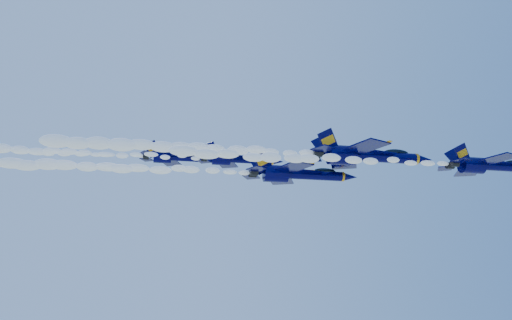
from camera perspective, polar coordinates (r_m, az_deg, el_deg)
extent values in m
cylinder|color=#010035|center=(78.48, 26.70, -0.72)|extent=(7.67, 1.28, 1.28)
ellipsoid|color=#010035|center=(75.37, 23.45, -0.56)|extent=(1.33, 2.30, 5.46)
cube|color=#010035|center=(73.60, 25.89, 0.14)|extent=(4.57, 5.42, 0.15)
cube|color=#010035|center=(78.94, 23.02, -1.26)|extent=(4.57, 5.42, 0.15)
cube|color=orange|center=(74.33, 26.62, 0.15)|extent=(2.06, 4.27, 0.09)
cube|color=orange|center=(79.62, 23.73, -1.24)|extent=(2.06, 4.27, 0.09)
cube|color=#010035|center=(73.98, 22.50, 0.68)|extent=(2.78, 0.88, 2.99)
cube|color=#010035|center=(75.41, 21.78, 0.29)|extent=(2.78, 0.88, 2.99)
cylinder|color=black|center=(73.29, 21.75, -0.36)|extent=(1.02, 0.94, 0.94)
cylinder|color=black|center=(74.19, 21.30, -0.60)|extent=(1.02, 0.94, 0.94)
cube|color=orange|center=(77.14, 25.12, -0.16)|extent=(9.38, 0.30, 0.07)
ellipsoid|color=white|center=(65.61, 7.11, 0.17)|extent=(37.69, 1.54, 1.39)
cylinder|color=#010035|center=(78.40, 14.53, 0.30)|extent=(9.95, 1.66, 1.66)
ellipsoid|color=#010035|center=(75.73, 9.75, 0.55)|extent=(1.72, 2.98, 7.07)
cone|color=#010035|center=(81.29, 18.63, 0.05)|extent=(2.87, 1.66, 1.66)
cylinder|color=orange|center=(80.66, 17.81, 0.10)|extent=(0.39, 1.72, 1.72)
ellipsoid|color=black|center=(79.44, 15.72, 0.80)|extent=(3.98, 1.29, 1.09)
cube|color=orange|center=(79.34, 15.73, 0.57)|extent=(4.64, 1.11, 0.20)
cube|color=#010035|center=(72.56, 12.42, 1.51)|extent=(5.93, 7.02, 0.20)
cube|color=#010035|center=(80.39, 10.00, -0.40)|extent=(5.93, 7.02, 0.20)
cube|color=orange|center=(73.21, 13.53, 1.52)|extent=(2.67, 5.54, 0.11)
cube|color=orange|center=(80.97, 11.02, -0.38)|extent=(2.67, 5.54, 0.11)
cube|color=#010035|center=(74.42, 8.24, 2.18)|extent=(3.60, 1.14, 3.88)
cube|color=#010035|center=(76.50, 7.68, 1.63)|extent=(3.60, 1.14, 3.88)
cylinder|color=black|center=(73.83, 7.13, 0.84)|extent=(1.33, 1.22, 1.22)
cylinder|color=black|center=(75.14, 6.80, 0.52)|extent=(1.33, 1.22, 1.22)
cube|color=orange|center=(77.32, 12.26, 1.05)|extent=(12.16, 0.39, 0.09)
ellipsoid|color=white|center=(71.15, -8.11, 1.38)|extent=(37.69, 2.00, 1.80)
cylinder|color=#010035|center=(81.67, 6.71, -1.75)|extent=(9.31, 1.55, 1.55)
ellipsoid|color=#010035|center=(79.99, 2.25, -1.57)|extent=(1.61, 2.79, 6.62)
cone|color=#010035|center=(83.63, 10.64, -1.92)|extent=(2.69, 1.55, 1.55)
cylinder|color=orange|center=(83.19, 9.84, -1.89)|extent=(0.36, 1.61, 1.61)
ellipsoid|color=black|center=(82.41, 7.86, -1.28)|extent=(3.72, 1.21, 1.02)
cube|color=orange|center=(82.33, 7.87, -1.49)|extent=(4.34, 1.03, 0.19)
cube|color=#010035|center=(76.58, 4.30, -0.81)|extent=(5.54, 6.57, 0.19)
cube|color=#010035|center=(84.32, 2.86, -2.31)|extent=(5.54, 6.57, 0.19)
cube|color=orange|center=(76.98, 5.34, -0.79)|extent=(2.49, 5.18, 0.10)
cube|color=orange|center=(84.69, 3.81, -2.29)|extent=(2.49, 5.18, 0.10)
cube|color=#010035|center=(78.94, 0.80, -0.17)|extent=(3.37, 1.06, 3.63)
cube|color=#010035|center=(80.98, 0.50, -0.59)|extent=(3.37, 1.06, 3.63)
cylinder|color=black|center=(78.63, -0.21, -1.36)|extent=(1.24, 1.14, 1.14)
cylinder|color=black|center=(79.91, -0.39, -1.60)|extent=(1.24, 1.14, 1.14)
cube|color=orange|center=(81.03, 4.60, -1.10)|extent=(11.38, 0.36, 0.08)
ellipsoid|color=white|center=(78.20, -14.40, -0.90)|extent=(37.69, 1.87, 1.68)
cylinder|color=#010035|center=(90.91, -0.60, -0.01)|extent=(7.80, 1.30, 1.30)
ellipsoid|color=#010035|center=(90.14, -4.01, 0.14)|extent=(1.35, 2.34, 5.54)
cone|color=#010035|center=(91.89, 2.49, -0.18)|extent=(2.25, 1.30, 1.30)
cylinder|color=orange|center=(91.66, 1.86, -0.15)|extent=(0.30, 1.35, 1.35)
ellipsoid|color=black|center=(91.36, 0.31, 0.33)|extent=(3.12, 1.01, 0.86)
cube|color=orange|center=(91.28, 0.31, 0.17)|extent=(3.64, 0.87, 0.16)
cube|color=#010035|center=(87.05, -2.72, 0.76)|extent=(4.64, 5.51, 0.16)
cube|color=#010035|center=(93.64, -3.32, -0.48)|extent=(4.64, 5.51, 0.16)
cube|color=orange|center=(87.25, -1.93, 0.77)|extent=(2.09, 4.34, 0.09)
cube|color=orange|center=(93.81, -2.58, -0.47)|extent=(2.09, 4.34, 0.09)
cube|color=#010035|center=(89.49, -5.14, 1.20)|extent=(2.82, 0.89, 3.04)
cube|color=#010035|center=(91.22, -5.25, 0.85)|extent=(2.82, 0.89, 3.04)
cylinder|color=black|center=(89.31, -5.90, 0.32)|extent=(1.04, 0.95, 0.95)
cylinder|color=black|center=(90.39, -5.97, 0.12)|extent=(1.04, 0.95, 0.95)
cube|color=orange|center=(90.71, -2.21, 0.48)|extent=(9.53, 0.30, 0.07)
ellipsoid|color=white|center=(90.41, -18.20, 0.74)|extent=(37.69, 1.57, 1.41)
cylinder|color=#010035|center=(97.95, -7.37, 0.19)|extent=(8.01, 1.34, 1.34)
ellipsoid|color=#010035|center=(97.81, -10.65, 0.34)|extent=(1.39, 2.40, 5.70)
cone|color=#010035|center=(98.34, -4.37, 0.03)|extent=(2.31, 1.34, 1.34)
cylinder|color=orange|center=(98.24, -4.99, 0.06)|extent=(0.31, 1.39, 1.39)
ellipsoid|color=black|center=(98.23, -6.47, 0.52)|extent=(3.20, 1.04, 0.88)
cube|color=orange|center=(98.15, -6.48, 0.37)|extent=(3.74, 0.89, 0.16)
cube|color=#010035|center=(94.42, -9.66, 0.93)|extent=(4.77, 5.66, 0.16)
cube|color=#010035|center=(101.24, -9.76, -0.26)|extent=(4.77, 5.66, 0.16)
cube|color=orange|center=(94.47, -8.90, 0.95)|extent=(2.15, 4.46, 0.09)
cube|color=orange|center=(101.29, -9.05, -0.25)|extent=(2.15, 4.46, 0.09)
cube|color=#010035|center=(97.36, -11.75, 1.34)|extent=(2.90, 0.92, 3.12)
cube|color=#010035|center=(99.14, -11.74, 1.01)|extent=(2.90, 0.92, 3.12)
cylinder|color=black|center=(97.31, -12.48, 0.51)|extent=(1.07, 0.98, 0.98)
cylinder|color=black|center=(98.42, -12.46, 0.32)|extent=(1.07, 0.98, 0.98)
cube|color=orange|center=(98.05, -8.91, 0.66)|extent=(9.79, 0.31, 0.07)
ellipsoid|color=white|center=(100.42, -23.53, 0.87)|extent=(37.69, 1.61, 1.45)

